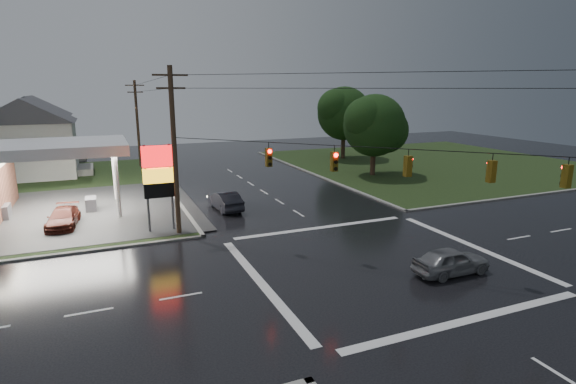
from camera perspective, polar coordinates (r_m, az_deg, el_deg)
name	(u,v)px	position (r m, az deg, el deg)	size (l,w,h in m)	color
ground	(378,262)	(26.19, 11.30, -8.73)	(120.00, 120.00, 0.00)	black
grass_ne	(433,163)	(61.64, 17.99, 3.53)	(36.00, 36.00, 0.08)	black
pylon_sign	(158,174)	(31.20, -16.15, 2.22)	(2.00, 0.35, 6.00)	#59595E
utility_pole_nw	(174,150)	(30.09, -14.23, 5.25)	(2.20, 0.32, 11.00)	#382619
utility_pole_n	(137,123)	(58.32, -18.57, 8.36)	(2.20, 0.32, 10.50)	#382619
traffic_signals	(384,148)	(24.55, 12.03, 5.45)	(26.87, 26.87, 1.47)	black
house_near	(30,137)	(56.69, -29.98, 6.09)	(11.05, 8.48, 8.60)	silver
house_far	(33,128)	(68.68, -29.66, 7.06)	(11.05, 8.48, 8.60)	silver
tree_ne_near	(376,126)	(50.66, 11.05, 8.27)	(7.99, 6.80, 8.98)	black
tree_ne_far	(345,114)	(62.38, 7.24, 9.85)	(8.46, 7.20, 9.80)	black
car_north	(225,200)	(36.54, -8.01, -1.06)	(1.62, 4.64, 1.53)	black
car_crossing	(451,261)	(25.43, 19.99, -8.23)	(1.70, 4.23, 1.44)	slate
car_pump	(63,218)	(35.53, -26.65, -2.93)	(1.86, 4.57, 1.33)	#551D13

